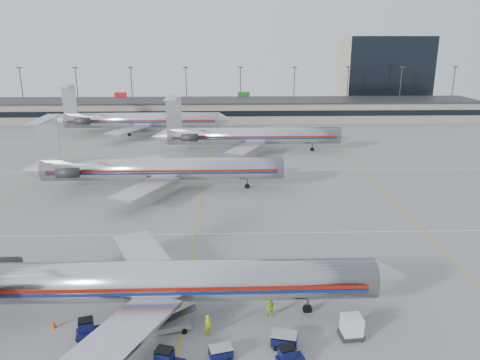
{
  "coord_description": "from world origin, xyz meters",
  "views": [
    {
      "loc": [
        3.96,
        -45.99,
        24.3
      ],
      "look_at": [
        5.98,
        19.08,
        4.5
      ],
      "focal_mm": 35.0,
      "sensor_mm": 36.0,
      "label": 1
    }
  ],
  "objects_px": {
    "jet_foreground": "(144,281)",
    "uld_container": "(352,327)",
    "belt_loader": "(172,325)",
    "jet_second_row": "(158,169)"
  },
  "relations": [
    {
      "from": "jet_foreground",
      "to": "belt_loader",
      "type": "bearing_deg",
      "value": -43.01
    },
    {
      "from": "uld_container",
      "to": "belt_loader",
      "type": "height_order",
      "value": "belt_loader"
    },
    {
      "from": "jet_second_row",
      "to": "uld_container",
      "type": "xyz_separation_m",
      "value": [
        21.78,
        -41.37,
        -2.51
      ]
    },
    {
      "from": "jet_second_row",
      "to": "belt_loader",
      "type": "distance_m",
      "value": 40.58
    },
    {
      "from": "jet_foreground",
      "to": "uld_container",
      "type": "bearing_deg",
      "value": -12.25
    },
    {
      "from": "uld_container",
      "to": "belt_loader",
      "type": "xyz_separation_m",
      "value": [
        -15.27,
        1.43,
        -0.46
      ]
    },
    {
      "from": "belt_loader",
      "to": "jet_second_row",
      "type": "bearing_deg",
      "value": 84.37
    },
    {
      "from": "uld_container",
      "to": "belt_loader",
      "type": "distance_m",
      "value": 15.34
    },
    {
      "from": "jet_second_row",
      "to": "belt_loader",
      "type": "bearing_deg",
      "value": -80.74
    },
    {
      "from": "jet_foreground",
      "to": "belt_loader",
      "type": "xyz_separation_m",
      "value": [
        2.64,
        -2.46,
        -2.96
      ]
    }
  ]
}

